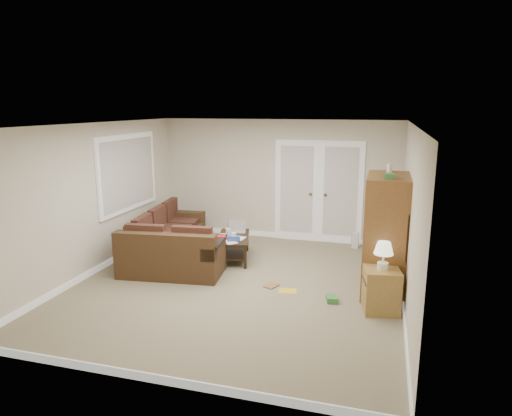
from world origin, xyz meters
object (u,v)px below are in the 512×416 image
(sectional_sofa, at_px, (170,245))
(tv_armoire, at_px, (385,234))
(coffee_table, at_px, (234,246))
(side_cabinet, at_px, (381,286))

(sectional_sofa, bearing_deg, tv_armoire, -12.03)
(sectional_sofa, xyz_separation_m, coffee_table, (1.07, 0.45, -0.07))
(sectional_sofa, distance_m, side_cabinet, 3.86)
(side_cabinet, bearing_deg, tv_armoire, 78.03)
(coffee_table, relative_size, side_cabinet, 1.19)
(tv_armoire, bearing_deg, coffee_table, 163.42)
(sectional_sofa, relative_size, side_cabinet, 2.67)
(sectional_sofa, xyz_separation_m, tv_armoire, (3.72, -0.35, 0.59))
(coffee_table, xyz_separation_m, side_cabinet, (2.63, -1.53, 0.12))
(sectional_sofa, bearing_deg, coffee_table, 16.07)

